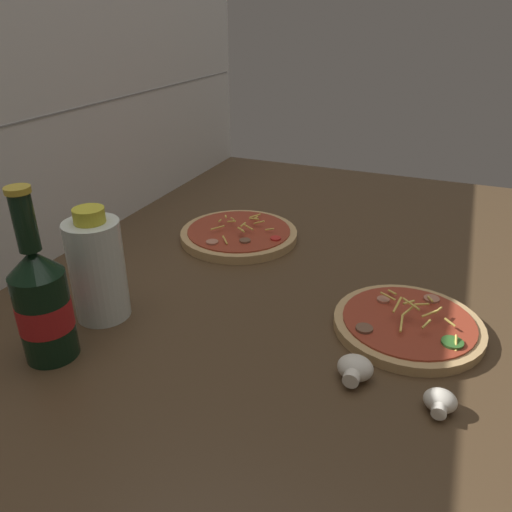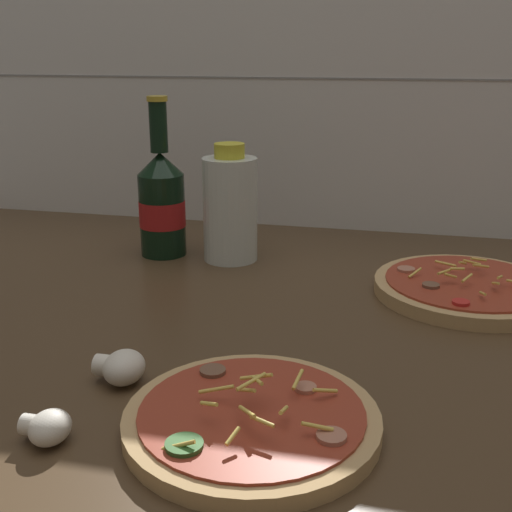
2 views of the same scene
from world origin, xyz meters
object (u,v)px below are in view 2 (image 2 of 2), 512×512
Objects in this scene: beer_bottle at (162,202)px; oil_bottle at (230,207)px; pizza_near at (252,419)px; mushroom_right at (48,427)px; pizza_far at (467,288)px; mushroom_left at (122,367)px.

beer_bottle is 1.37× the size of oil_bottle.
pizza_near is 0.90× the size of beer_bottle.
mushroom_right is at bearing -92.16° from oil_bottle.
oil_bottle is at bearing 87.84° from mushroom_right.
pizza_near is 0.91× the size of pizza_far.
oil_bottle is (-36.04, 8.09, 7.53)cm from pizza_far.
mushroom_left is at bearing -137.22° from pizza_far.
beer_bottle reaches higher than oil_bottle.
mushroom_right is (-1.84, -11.12, -0.27)cm from mushroom_left.
oil_bottle is (11.52, -0.15, -0.30)cm from beer_bottle.
pizza_far is at bearing -9.83° from beer_bottle.
pizza_far reaches higher than mushroom_left.
pizza_far is 5.85× the size of mushroom_right.
pizza_far reaches higher than mushroom_right.
pizza_far is at bearing 49.55° from mushroom_right.
oil_bottle is at bearing 107.41° from pizza_near.
oil_bottle is 53.22cm from mushroom_right.
oil_bottle reaches higher than mushroom_right.
pizza_far is 0.99× the size of beer_bottle.
mushroom_left is at bearing -74.75° from beer_bottle.
mushroom_left is (-14.81, 5.20, 0.78)cm from pizza_near.
pizza_near is at bearing -72.59° from oil_bottle.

